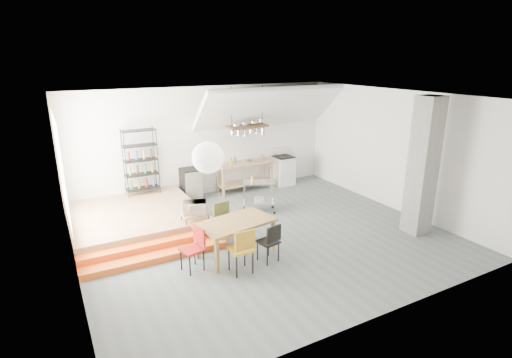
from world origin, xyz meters
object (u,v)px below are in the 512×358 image
stove (283,170)px  dining_table (235,225)px  rolling_cart (259,193)px  mini_fridge (191,184)px

stove → dining_table: size_ratio=0.68×
stove → dining_table: 5.05m
rolling_cart → mini_fridge: (-1.26, 1.81, -0.08)m
mini_fridge → dining_table: bearing=-95.4°
stove → rolling_cart: (-1.86, -1.77, 0.06)m
rolling_cart → dining_table: bearing=-106.2°
stove → mini_fridge: stove is taller
mini_fridge → rolling_cart: bearing=-55.2°
dining_table → stove: bearing=35.8°
stove → rolling_cart: bearing=-136.5°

